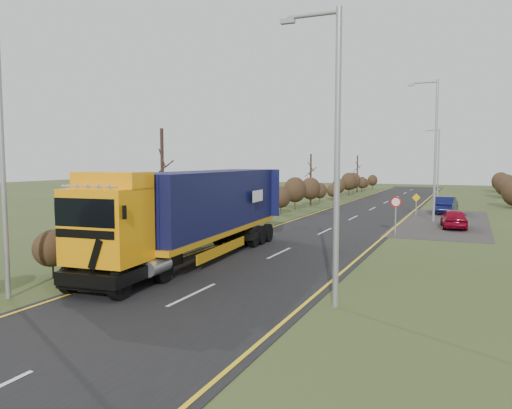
{
  "coord_description": "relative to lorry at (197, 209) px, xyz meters",
  "views": [
    {
      "loc": [
        8.24,
        -17.82,
        4.37
      ],
      "look_at": [
        -1.25,
        4.11,
        2.28
      ],
      "focal_mm": 35.0,
      "sensor_mm": 36.0,
      "label": 1
    }
  ],
  "objects": [
    {
      "name": "ground",
      "position": [
        2.8,
        -1.12,
        -2.28
      ],
      "size": [
        160.0,
        160.0,
        0.0
      ],
      "primitive_type": "plane",
      "color": "#36451D",
      "rests_on": "ground"
    },
    {
      "name": "road",
      "position": [
        2.8,
        8.88,
        -2.27
      ],
      "size": [
        8.0,
        120.0,
        0.02
      ],
      "primitive_type": "cube",
      "color": "black",
      "rests_on": "ground"
    },
    {
      "name": "layby",
      "position": [
        9.3,
        18.88,
        -2.26
      ],
      "size": [
        6.0,
        18.0,
        0.02
      ],
      "primitive_type": "cube",
      "color": "#292725",
      "rests_on": "ground"
    },
    {
      "name": "lane_markings",
      "position": [
        2.8,
        8.58,
        -2.25
      ],
      "size": [
        7.52,
        116.0,
        0.01
      ],
      "color": "yellow",
      "rests_on": "road"
    },
    {
      "name": "hedgerow",
      "position": [
        -3.2,
        6.78,
        -0.66
      ],
      "size": [
        2.24,
        102.04,
        6.05
      ],
      "color": "black",
      "rests_on": "ground"
    },
    {
      "name": "lorry",
      "position": [
        0.0,
        0.0,
        0.0
      ],
      "size": [
        3.29,
        14.54,
        4.01
      ],
      "rotation": [
        0.0,
        0.0,
        0.08
      ],
      "color": "black",
      "rests_on": "ground"
    },
    {
      "name": "car_red_hatchback",
      "position": [
        10.08,
        15.71,
        -1.64
      ],
      "size": [
        1.92,
        3.91,
        1.28
      ],
      "primitive_type": "imported",
      "rotation": [
        0.0,
        0.0,
        3.25
      ],
      "color": "maroon",
      "rests_on": "ground"
    },
    {
      "name": "car_blue_sedan",
      "position": [
        9.15,
        25.22,
        -1.57
      ],
      "size": [
        1.85,
        4.38,
        1.41
      ],
      "primitive_type": "imported",
      "rotation": [
        0.0,
        0.0,
        3.05
      ],
      "color": "#090D34",
      "rests_on": "ground"
    },
    {
      "name": "streetlight_near",
      "position": [
        7.29,
        -4.54,
        2.55
      ],
      "size": [
        1.87,
        0.18,
        8.77
      ],
      "color": "#919497",
      "rests_on": "ground"
    },
    {
      "name": "streetlight_mid",
      "position": [
        8.46,
        19.04,
        3.34
      ],
      "size": [
        2.14,
        0.2,
        10.13
      ],
      "color": "#919497",
      "rests_on": "ground"
    },
    {
      "name": "streetlight_far",
      "position": [
        7.31,
        43.26,
        2.16
      ],
      "size": [
        1.73,
        0.18,
        8.11
      ],
      "color": "#919497",
      "rests_on": "ground"
    },
    {
      "name": "left_pole",
      "position": [
        -2.4,
        -7.78,
        2.53
      ],
      "size": [
        0.16,
        0.16,
        9.61
      ],
      "primitive_type": "cylinder",
      "color": "#919497",
      "rests_on": "ground"
    },
    {
      "name": "speed_sign",
      "position": [
        7.0,
        11.12,
        -0.69
      ],
      "size": [
        0.63,
        0.1,
        2.28
      ],
      "color": "#919497",
      "rests_on": "ground"
    },
    {
      "name": "warning_board",
      "position": [
        7.0,
        22.96,
        -1.22
      ],
      "size": [
        0.67,
        0.11,
        1.76
      ],
      "color": "#919497",
      "rests_on": "ground"
    }
  ]
}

